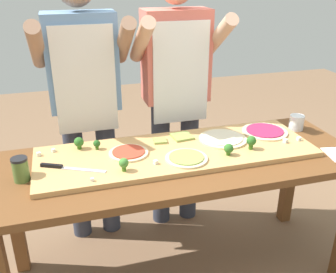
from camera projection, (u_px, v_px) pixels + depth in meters
The scene contains 25 objects.
ground_plane at pixel (178, 271), 2.29m from camera, with size 8.00×8.00×0.00m, color brown.
prep_table at pixel (180, 175), 2.02m from camera, with size 1.90×0.70×0.76m.
cutting_board at pixel (176, 152), 2.01m from camera, with size 1.46×0.48×0.03m, color tan.
chefs_knife at pixel (64, 167), 1.82m from camera, with size 0.30×0.16×0.02m.
pizza_whole_cheese_artichoke at pixel (223, 138), 2.13m from camera, with size 0.27×0.27×0.02m.
pizza_whole_tomato_red at pixel (129, 153), 1.96m from camera, with size 0.20×0.20×0.02m.
pizza_whole_beet_magenta at pixel (265, 131), 2.22m from camera, with size 0.26×0.26×0.02m.
pizza_whole_pesto_green at pixel (186, 158), 1.91m from camera, with size 0.21×0.21×0.02m.
pizza_slice_far_right at pixel (160, 141), 2.10m from camera, with size 0.07×0.07×0.01m, color #899E4C.
pizza_slice_near_left at pixel (182, 136), 2.15m from camera, with size 0.11×0.11×0.01m, color #899E4C.
broccoli_floret_center_right at pixel (229, 149), 1.94m from camera, with size 0.05×0.05×0.06m.
broccoli_floret_back_left at pixel (97, 144), 2.01m from camera, with size 0.04×0.04×0.05m.
broccoli_floret_back_mid at pixel (79, 142), 2.01m from camera, with size 0.05×0.05×0.07m.
broccoli_floret_back_right at pixel (124, 163), 1.79m from camera, with size 0.05×0.05×0.07m.
broccoli_floret_front_mid at pixel (251, 141), 2.00m from camera, with size 0.05×0.05×0.07m.
cheese_crumble_a at pixel (39, 154), 1.94m from camera, with size 0.02×0.02×0.02m, color white.
cheese_crumble_b at pixel (299, 139), 2.11m from camera, with size 0.02×0.02×0.02m, color silver.
cheese_crumble_c at pixel (156, 162), 1.86m from camera, with size 0.02×0.02×0.02m, color silver.
cheese_crumble_d at pixel (53, 150), 1.99m from camera, with size 0.02×0.02×0.02m, color white.
cheese_crumble_e at pixel (92, 180), 1.71m from camera, with size 0.01×0.01×0.01m, color white.
cheese_crumble_f at pixel (285, 141), 2.09m from camera, with size 0.02×0.02×0.02m, color silver.
flour_cup at pixel (296, 123), 2.31m from camera, with size 0.09×0.09×0.09m.
sauce_jar at pixel (21, 169), 1.75m from camera, with size 0.08×0.08×0.12m.
cook_left at pixel (85, 92), 2.24m from camera, with size 0.54×0.39×1.67m.
cook_right at pixel (176, 85), 2.38m from camera, with size 0.54×0.39×1.67m.
Camera 1 is at (-0.55, -1.67, 1.67)m, focal length 40.79 mm.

